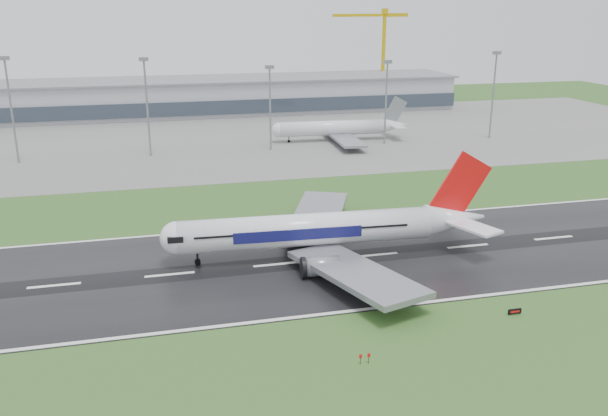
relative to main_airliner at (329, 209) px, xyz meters
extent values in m
plane|color=#2B541E|center=(-10.94, -2.04, -9.62)|extent=(520.00, 520.00, 0.00)
cube|color=black|center=(-10.94, -2.04, -9.57)|extent=(400.00, 45.00, 0.10)
cube|color=slate|center=(-10.94, 122.96, -9.58)|extent=(400.00, 130.00, 0.08)
cube|color=#9597A0|center=(-10.94, 182.96, -2.12)|extent=(240.00, 36.00, 15.00)
cylinder|color=gray|center=(-73.50, 97.96, 6.22)|extent=(0.64, 0.64, 31.68)
cylinder|color=gray|center=(-32.93, 97.96, 5.69)|extent=(0.64, 0.64, 30.63)
cylinder|color=gray|center=(7.35, 97.96, 4.05)|extent=(0.64, 0.64, 27.33)
cylinder|color=gray|center=(48.91, 97.96, 4.49)|extent=(0.64, 0.64, 28.22)
cylinder|color=gray|center=(90.67, 97.96, 5.67)|extent=(0.64, 0.64, 30.57)
camera|label=1|loc=(-32.39, -110.73, 37.18)|focal=37.13mm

